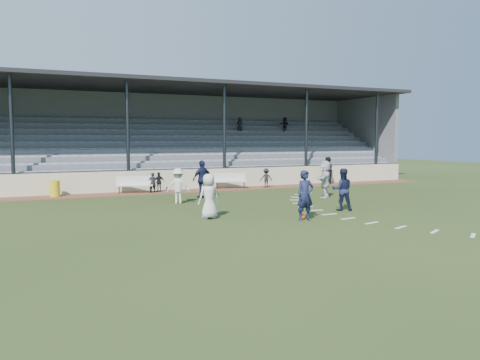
{
  "coord_description": "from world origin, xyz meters",
  "views": [
    {
      "loc": [
        -8.07,
        -15.63,
        3.04
      ],
      "look_at": [
        0.0,
        2.5,
        1.3
      ],
      "focal_mm": 35.0,
      "sensor_mm": 36.0,
      "label": 1
    }
  ],
  "objects_px": {
    "trash_bin": "(55,189)",
    "official": "(328,170)",
    "player_navy_lead": "(305,195)",
    "bench_right": "(230,179)",
    "bench_left": "(134,183)",
    "football": "(303,217)",
    "player_white_lead": "(209,196)"
  },
  "relations": [
    {
      "from": "trash_bin",
      "to": "official",
      "type": "height_order",
      "value": "official"
    },
    {
      "from": "official",
      "to": "player_navy_lead",
      "type": "bearing_deg",
      "value": -11.8
    },
    {
      "from": "trash_bin",
      "to": "player_navy_lead",
      "type": "distance_m",
      "value": 14.14
    },
    {
      "from": "bench_right",
      "to": "trash_bin",
      "type": "relative_size",
      "value": 2.44
    },
    {
      "from": "player_navy_lead",
      "to": "bench_left",
      "type": "bearing_deg",
      "value": 110.93
    },
    {
      "from": "trash_bin",
      "to": "bench_left",
      "type": "bearing_deg",
      "value": -0.58
    },
    {
      "from": "trash_bin",
      "to": "football",
      "type": "height_order",
      "value": "trash_bin"
    },
    {
      "from": "player_navy_lead",
      "to": "player_white_lead",
      "type": "bearing_deg",
      "value": 151.69
    },
    {
      "from": "player_navy_lead",
      "to": "official",
      "type": "xyz_separation_m",
      "value": [
        8.92,
        11.48,
        -0.01
      ]
    },
    {
      "from": "player_white_lead",
      "to": "player_navy_lead",
      "type": "height_order",
      "value": "player_navy_lead"
    },
    {
      "from": "official",
      "to": "football",
      "type": "bearing_deg",
      "value": -12.2
    },
    {
      "from": "bench_right",
      "to": "player_white_lead",
      "type": "bearing_deg",
      "value": -103.68
    },
    {
      "from": "bench_left",
      "to": "trash_bin",
      "type": "distance_m",
      "value": 4.17
    },
    {
      "from": "bench_left",
      "to": "trash_bin",
      "type": "relative_size",
      "value": 2.44
    },
    {
      "from": "player_white_lead",
      "to": "official",
      "type": "distance_m",
      "value": 15.49
    },
    {
      "from": "bench_left",
      "to": "official",
      "type": "bearing_deg",
      "value": 14.74
    },
    {
      "from": "player_white_lead",
      "to": "player_navy_lead",
      "type": "xyz_separation_m",
      "value": [
        3.17,
        -1.8,
        0.08
      ]
    },
    {
      "from": "football",
      "to": "player_white_lead",
      "type": "bearing_deg",
      "value": 153.02
    },
    {
      "from": "football",
      "to": "player_white_lead",
      "type": "xyz_separation_m",
      "value": [
        -3.18,
        1.62,
        0.76
      ]
    },
    {
      "from": "official",
      "to": "trash_bin",
      "type": "bearing_deg",
      "value": -63.93
    },
    {
      "from": "bench_right",
      "to": "official",
      "type": "bearing_deg",
      "value": 13.13
    },
    {
      "from": "bench_left",
      "to": "official",
      "type": "height_order",
      "value": "official"
    },
    {
      "from": "player_white_lead",
      "to": "official",
      "type": "height_order",
      "value": "official"
    },
    {
      "from": "player_white_lead",
      "to": "football",
      "type": "bearing_deg",
      "value": 143.93
    },
    {
      "from": "player_navy_lead",
      "to": "official",
      "type": "relative_size",
      "value": 1.03
    },
    {
      "from": "bench_left",
      "to": "official",
      "type": "xyz_separation_m",
      "value": [
        13.0,
        0.05,
        0.35
      ]
    },
    {
      "from": "bench_right",
      "to": "player_white_lead",
      "type": "relative_size",
      "value": 1.18
    },
    {
      "from": "football",
      "to": "player_navy_lead",
      "type": "xyz_separation_m",
      "value": [
        -0.01,
        -0.18,
        0.84
      ]
    },
    {
      "from": "player_white_lead",
      "to": "official",
      "type": "bearing_deg",
      "value": -150.39
    },
    {
      "from": "player_navy_lead",
      "to": "bench_right",
      "type": "bearing_deg",
      "value": 82.54
    },
    {
      "from": "bench_right",
      "to": "trash_bin",
      "type": "height_order",
      "value": "bench_right"
    },
    {
      "from": "bench_right",
      "to": "football",
      "type": "bearing_deg",
      "value": -85.52
    }
  ]
}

